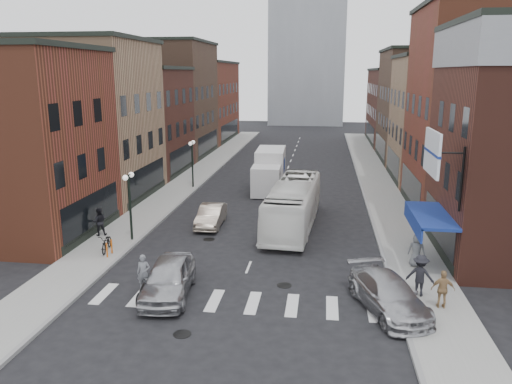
% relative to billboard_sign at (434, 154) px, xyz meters
% --- Properties ---
extents(ground, '(160.00, 160.00, 0.00)m').
position_rel_billboard_sign_xyz_m(ground, '(-8.59, -0.50, -6.13)').
color(ground, black).
rests_on(ground, ground).
extents(sidewalk_left, '(3.00, 74.00, 0.15)m').
position_rel_billboard_sign_xyz_m(sidewalk_left, '(-17.09, 21.50, -6.06)').
color(sidewalk_left, gray).
rests_on(sidewalk_left, ground).
extents(sidewalk_right, '(3.00, 74.00, 0.15)m').
position_rel_billboard_sign_xyz_m(sidewalk_right, '(-0.09, 21.50, -6.06)').
color(sidewalk_right, gray).
rests_on(sidewalk_right, ground).
extents(curb_left, '(0.20, 74.00, 0.16)m').
position_rel_billboard_sign_xyz_m(curb_left, '(-15.59, 21.50, -6.13)').
color(curb_left, gray).
rests_on(curb_left, ground).
extents(curb_right, '(0.20, 74.00, 0.16)m').
position_rel_billboard_sign_xyz_m(curb_right, '(-1.59, 21.50, -6.13)').
color(curb_right, gray).
rests_on(curb_right, ground).
extents(crosswalk_stripes, '(12.00, 2.20, 0.01)m').
position_rel_billboard_sign_xyz_m(crosswalk_stripes, '(-8.59, -3.50, -6.13)').
color(crosswalk_stripes, silver).
rests_on(crosswalk_stripes, ground).
extents(bldg_left_near, '(10.30, 9.20, 11.30)m').
position_rel_billboard_sign_xyz_m(bldg_left_near, '(-23.58, 4.00, -0.48)').
color(bldg_left_near, brown).
rests_on(bldg_left_near, ground).
extents(bldg_left_mid_a, '(10.30, 10.20, 12.30)m').
position_rel_billboard_sign_xyz_m(bldg_left_mid_a, '(-23.58, 13.50, 0.02)').
color(bldg_left_mid_a, '#A47B5B').
rests_on(bldg_left_mid_a, ground).
extents(bldg_left_mid_b, '(10.30, 10.20, 10.30)m').
position_rel_billboard_sign_xyz_m(bldg_left_mid_b, '(-23.58, 23.50, -0.98)').
color(bldg_left_mid_b, '#4D241B').
rests_on(bldg_left_mid_b, ground).
extents(bldg_left_far_a, '(10.30, 12.20, 13.30)m').
position_rel_billboard_sign_xyz_m(bldg_left_far_a, '(-23.58, 34.50, 0.52)').
color(bldg_left_far_a, brown).
rests_on(bldg_left_far_a, ground).
extents(bldg_left_far_b, '(10.30, 16.20, 11.30)m').
position_rel_billboard_sign_xyz_m(bldg_left_far_b, '(-23.58, 48.50, -0.48)').
color(bldg_left_far_b, brown).
rests_on(bldg_left_far_b, ground).
extents(bldg_right_mid_a, '(10.30, 10.20, 14.30)m').
position_rel_billboard_sign_xyz_m(bldg_right_mid_a, '(6.41, 13.50, 1.02)').
color(bldg_right_mid_a, brown).
rests_on(bldg_right_mid_a, ground).
extents(bldg_right_mid_b, '(10.30, 10.20, 11.30)m').
position_rel_billboard_sign_xyz_m(bldg_right_mid_b, '(6.41, 23.50, -0.48)').
color(bldg_right_mid_b, '#A47B5B').
rests_on(bldg_right_mid_b, ground).
extents(bldg_right_far_a, '(10.30, 12.20, 12.30)m').
position_rel_billboard_sign_xyz_m(bldg_right_far_a, '(6.41, 34.50, 0.02)').
color(bldg_right_far_a, brown).
rests_on(bldg_right_far_a, ground).
extents(bldg_right_far_b, '(10.30, 16.20, 10.30)m').
position_rel_billboard_sign_xyz_m(bldg_right_far_b, '(6.41, 48.50, -0.98)').
color(bldg_right_far_b, '#4D241B').
rests_on(bldg_right_far_b, ground).
extents(awning_blue, '(1.80, 5.00, 0.78)m').
position_rel_billboard_sign_xyz_m(awning_blue, '(0.34, 2.00, -3.50)').
color(awning_blue, navy).
rests_on(awning_blue, ground).
extents(billboard_sign, '(1.52, 3.00, 3.70)m').
position_rel_billboard_sign_xyz_m(billboard_sign, '(0.00, 0.00, 0.00)').
color(billboard_sign, black).
rests_on(billboard_sign, ground).
extents(streetlamp_near, '(0.32, 1.22, 4.11)m').
position_rel_billboard_sign_xyz_m(streetlamp_near, '(-15.99, 3.50, -3.22)').
color(streetlamp_near, black).
rests_on(streetlamp_near, ground).
extents(streetlamp_far, '(0.32, 1.22, 4.11)m').
position_rel_billboard_sign_xyz_m(streetlamp_far, '(-15.99, 17.50, -3.22)').
color(streetlamp_far, black).
rests_on(streetlamp_far, ground).
extents(bike_rack, '(0.08, 0.68, 0.80)m').
position_rel_billboard_sign_xyz_m(bike_rack, '(-16.19, 0.80, -5.58)').
color(bike_rack, '#D8590C').
rests_on(bike_rack, sidewalk_left).
extents(box_truck, '(2.50, 7.70, 3.32)m').
position_rel_billboard_sign_xyz_m(box_truck, '(-9.45, 18.12, -4.49)').
color(box_truck, silver).
rests_on(box_truck, ground).
extents(motorcycle_rider, '(0.62, 2.06, 2.10)m').
position_rel_billboard_sign_xyz_m(motorcycle_rider, '(-12.50, -3.87, -5.15)').
color(motorcycle_rider, black).
rests_on(motorcycle_rider, ground).
extents(transit_bus, '(3.27, 10.91, 3.00)m').
position_rel_billboard_sign_xyz_m(transit_bus, '(-6.76, 7.70, -4.63)').
color(transit_bus, white).
rests_on(transit_bus, ground).
extents(sedan_left_near, '(2.48, 5.08, 1.67)m').
position_rel_billboard_sign_xyz_m(sedan_left_near, '(-11.61, -3.29, -5.30)').
color(sedan_left_near, '#B0B1B5').
rests_on(sedan_left_near, ground).
extents(sedan_left_far, '(1.57, 4.20, 1.37)m').
position_rel_billboard_sign_xyz_m(sedan_left_far, '(-12.06, 7.20, -5.45)').
color(sedan_left_far, '#B3A391').
rests_on(sedan_left_far, ground).
extents(curb_car, '(3.61, 5.43, 1.46)m').
position_rel_billboard_sign_xyz_m(curb_car, '(-2.09, -3.45, -5.40)').
color(curb_car, '#AEAFB3').
rests_on(curb_car, ground).
extents(parked_bicycle, '(0.98, 1.95, 0.98)m').
position_rel_billboard_sign_xyz_m(parked_bicycle, '(-16.60, 1.42, -5.49)').
color(parked_bicycle, black).
rests_on(parked_bicycle, sidewalk_left).
extents(ped_left_solo, '(0.95, 0.77, 1.70)m').
position_rel_billboard_sign_xyz_m(ped_left_solo, '(-18.19, 3.96, -5.13)').
color(ped_left_solo, black).
rests_on(ped_left_solo, sidewalk_left).
extents(ped_right_a, '(1.34, 0.95, 1.87)m').
position_rel_billboard_sign_xyz_m(ped_right_a, '(-0.59, -2.05, -5.05)').
color(ped_right_a, black).
rests_on(ped_right_a, sidewalk_right).
extents(ped_right_b, '(0.97, 0.51, 1.64)m').
position_rel_billboard_sign_xyz_m(ped_right_b, '(0.13, -3.15, -5.16)').
color(ped_right_b, '#9C794F').
rests_on(ped_right_b, sidewalk_right).
extents(ped_right_c, '(0.94, 0.72, 1.70)m').
position_rel_billboard_sign_xyz_m(ped_right_c, '(-0.15, 1.44, -5.13)').
color(ped_right_c, '#595C61').
rests_on(ped_right_c, sidewalk_right).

